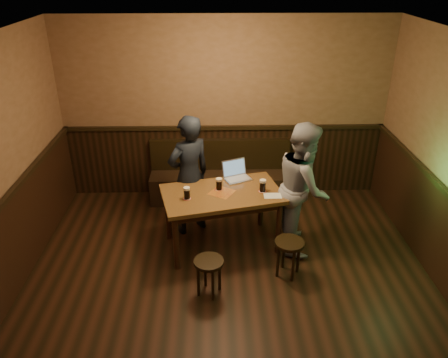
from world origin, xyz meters
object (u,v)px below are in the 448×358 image
laptop (236,174)px  stool_left (209,267)px  pint_left (187,193)px  bench (220,181)px  person_grey (303,187)px  pint_mid (219,184)px  person_suit (189,176)px  pub_table (222,200)px  stool_right (289,248)px  pint_right (263,186)px

laptop → stool_left: bearing=-128.5°
stool_left → pint_left: (-0.27, 0.80, 0.52)m
bench → person_grey: bearing=-51.0°
stool_left → pint_mid: (0.13, 1.03, 0.52)m
stool_left → person_suit: bearing=101.3°
pub_table → stool_left: size_ratio=3.62×
stool_right → person_grey: size_ratio=0.28×
stool_right → pint_left: (-1.23, 0.49, 0.50)m
stool_right → pint_left: pint_left is taller
pint_left → person_grey: size_ratio=0.09×
stool_left → stool_right: size_ratio=0.95×
pint_mid → laptop: bearing=54.4°
bench → pub_table: 1.35m
pint_left → pint_right: pint_right is taller
pint_left → pint_right: (0.96, 0.17, 0.00)m
laptop → pint_mid: bearing=-149.0°
stool_right → pint_right: pint_right is taller
pub_table → person_grey: size_ratio=0.96×
bench → person_grey: size_ratio=1.27×
stool_left → pint_right: size_ratio=2.75×
stool_right → pint_right: 0.87m
pint_mid → person_grey: bearing=-3.5°
pint_mid → pint_right: 0.56m
bench → pint_mid: size_ratio=13.48×
stool_right → person_grey: person_grey is taller
pub_table → pint_right: size_ratio=9.95×
pint_left → person_grey: bearing=6.4°
stool_right → stool_left: bearing=-161.9°
person_suit → person_grey: person_grey is taller
pub_table → person_suit: person_suit is taller
bench → person_suit: size_ratio=1.29×
stool_left → pint_right: (0.69, 0.97, 0.52)m
pub_table → pint_left: 0.50m
laptop → person_grey: (0.84, -0.39, -0.00)m
stool_right → laptop: laptop is taller
pint_mid → person_suit: size_ratio=0.10×
pint_right → pint_mid: bearing=173.8°
pub_table → stool_right: pub_table is taller
pint_left → pint_mid: 0.46m
pint_right → person_grey: (0.52, -0.00, -0.03)m
bench → stool_right: bench is taller
stool_right → laptop: 1.30m
bench → pint_mid: (-0.04, -1.22, 0.58)m
stool_left → pint_mid: bearing=82.7°
pint_left → person_suit: size_ratio=0.09×
bench → laptop: bearing=-77.3°
bench → pint_right: size_ratio=13.13×
stool_left → person_grey: size_ratio=0.27×
pint_right → person_grey: 0.52m
pub_table → stool_right: 1.07m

